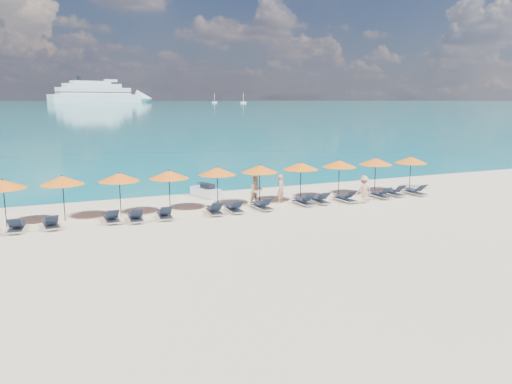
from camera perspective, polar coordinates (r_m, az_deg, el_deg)
name	(u,v)px	position (r m, az deg, el deg)	size (l,w,h in m)	color
ground	(282,229)	(23.04, 2.95, -4.21)	(1400.00, 1400.00, 0.00)	beige
sea	(48,103)	(680.07, -22.70, 9.40)	(1600.00, 1300.00, 0.01)	#1FA9B2
cruise_ship	(105,95)	(638.39, -16.85, 10.58)	(130.50, 64.39, 36.54)	white
sailboat_near	(243,102)	(566.13, -1.45, 10.23)	(6.56, 2.19, 12.02)	white
sailboat_far	(215,102)	(609.93, -4.76, 10.22)	(6.06, 2.02, 11.10)	white
jetski	(206,191)	(30.50, -5.73, 0.08)	(1.46, 2.40, 0.80)	white
beachgoer_a	(281,189)	(28.37, 2.87, 0.36)	(0.61, 0.40, 1.67)	tan
beachgoer_b	(256,191)	(27.67, 0.04, 0.12)	(0.82, 0.47, 1.69)	tan
beachgoer_c	(364,190)	(28.94, 12.20, 0.27)	(1.04, 0.48, 1.61)	tan
umbrella_0	(3,184)	(25.72, -26.96, 0.79)	(2.10, 2.10, 2.28)	black
umbrella_1	(62,180)	(25.79, -21.26, 1.26)	(2.10, 2.10, 2.28)	black
umbrella_2	(119,177)	(25.90, -15.37, 1.64)	(2.10, 2.10, 2.28)	black
umbrella_3	(169,175)	(26.23, -9.91, 1.97)	(2.10, 2.10, 2.28)	black
umbrella_4	(217,171)	(27.15, -4.45, 2.40)	(2.10, 2.10, 2.28)	black
umbrella_5	(260,169)	(27.95, 0.42, 2.67)	(2.10, 2.10, 2.28)	black
umbrella_6	(301,166)	(29.20, 5.16, 2.97)	(2.10, 2.10, 2.28)	black
umbrella_7	(339,164)	(30.52, 9.50, 3.20)	(2.10, 2.10, 2.28)	black
umbrella_8	(376,161)	(32.07, 13.53, 3.41)	(2.10, 2.10, 2.28)	black
umbrella_9	(411,160)	(33.47, 17.29, 3.52)	(2.10, 2.10, 2.28)	black
lounger_1	(17,226)	(24.96, -25.69, -3.55)	(0.78, 1.75, 0.66)	silver
lounger_2	(51,223)	(24.93, -22.38, -3.31)	(0.78, 1.75, 0.66)	silver
lounger_3	(112,217)	(25.13, -16.18, -2.81)	(0.64, 1.71, 0.66)	silver
lounger_4	(136,217)	(25.00, -13.58, -2.76)	(0.72, 1.74, 0.66)	silver
lounger_5	(165,214)	(25.27, -10.39, -2.48)	(0.77, 1.75, 0.66)	silver
lounger_6	(214,210)	(25.86, -4.78, -2.04)	(0.79, 1.75, 0.66)	silver
lounger_7	(234,208)	(26.26, -2.53, -1.82)	(0.66, 1.71, 0.66)	silver
lounger_8	(262,205)	(26.83, 0.70, -1.54)	(0.74, 1.74, 0.66)	silver
lounger_9	(304,201)	(28.08, 5.46, -1.04)	(0.69, 1.72, 0.66)	silver
lounger_10	(319,199)	(28.63, 7.26, -0.84)	(0.64, 1.71, 0.66)	silver
lounger_11	(345,198)	(29.29, 10.14, -0.67)	(0.77, 1.75, 0.66)	silver
lounger_12	(380,194)	(30.82, 13.96, -0.25)	(0.66, 1.71, 0.66)	silver
lounger_13	(394,192)	(31.72, 15.47, -0.02)	(0.65, 1.71, 0.66)	silver
lounger_14	(415,191)	(32.41, 17.71, 0.08)	(0.72, 1.73, 0.66)	silver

